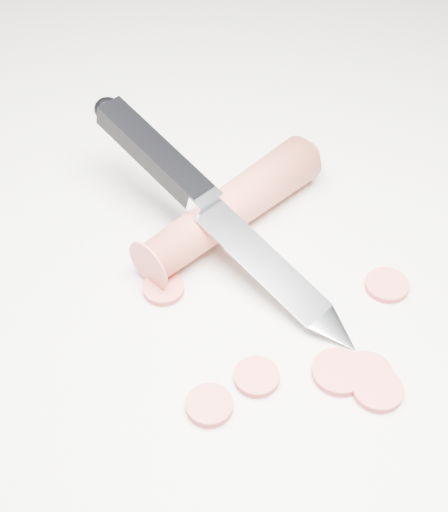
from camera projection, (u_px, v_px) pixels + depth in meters
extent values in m
plane|color=silver|center=(276.00, 290.00, 0.57)|extent=(2.40, 2.40, 0.00)
cylinder|color=#C15138|center=(231.00, 207.00, 0.61)|extent=(0.18, 0.13, 0.04)
cylinder|color=#D55348|center=(209.00, 405.00, 0.50)|extent=(0.03, 0.03, 0.01)
cylinder|color=#D55348|center=(339.00, 372.00, 0.52)|extent=(0.04, 0.04, 0.01)
cylinder|color=#D55348|center=(256.00, 377.00, 0.51)|extent=(0.03, 0.03, 0.01)
cylinder|color=#D55348|center=(367.00, 374.00, 0.52)|extent=(0.04, 0.04, 0.01)
cylinder|color=#D55348|center=(387.00, 285.00, 0.57)|extent=(0.04, 0.04, 0.01)
cylinder|color=#D55348|center=(164.00, 289.00, 0.57)|extent=(0.03, 0.03, 0.01)
cylinder|color=#D55348|center=(377.00, 390.00, 0.51)|extent=(0.04, 0.04, 0.01)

